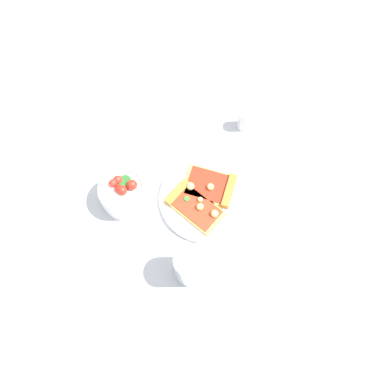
{
  "coord_description": "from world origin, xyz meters",
  "views": [
    {
      "loc": [
        -0.35,
        0.12,
        0.95
      ],
      "look_at": [
        0.02,
        0.04,
        0.03
      ],
      "focal_mm": 38.24,
      "sensor_mm": 36.0,
      "label": 1
    }
  ],
  "objects_px": {
    "salad_bowl": "(123,193)",
    "pizza_slice_far": "(212,187)",
    "soda_glass": "(190,266)",
    "plate": "(205,199)",
    "pizza_slice_near": "(193,205)",
    "pepper_shaker": "(244,119)"
  },
  "relations": [
    {
      "from": "salad_bowl",
      "to": "soda_glass",
      "type": "xyz_separation_m",
      "value": [
        -0.21,
        -0.12,
        0.02
      ]
    },
    {
      "from": "salad_bowl",
      "to": "pepper_shaker",
      "type": "height_order",
      "value": "salad_bowl"
    },
    {
      "from": "salad_bowl",
      "to": "soda_glass",
      "type": "bearing_deg",
      "value": -151.0
    },
    {
      "from": "plate",
      "to": "salad_bowl",
      "type": "xyz_separation_m",
      "value": [
        0.05,
        0.19,
        0.03
      ]
    },
    {
      "from": "plate",
      "to": "pizza_slice_near",
      "type": "relative_size",
      "value": 1.47
    },
    {
      "from": "pizza_slice_far",
      "to": "pizza_slice_near",
      "type": "bearing_deg",
      "value": 123.38
    },
    {
      "from": "salad_bowl",
      "to": "plate",
      "type": "bearing_deg",
      "value": -103.21
    },
    {
      "from": "plate",
      "to": "soda_glass",
      "type": "bearing_deg",
      "value": 155.65
    },
    {
      "from": "pizza_slice_far",
      "to": "soda_glass",
      "type": "height_order",
      "value": "soda_glass"
    },
    {
      "from": "salad_bowl",
      "to": "soda_glass",
      "type": "height_order",
      "value": "soda_glass"
    },
    {
      "from": "salad_bowl",
      "to": "pizza_slice_far",
      "type": "bearing_deg",
      "value": -96.28
    },
    {
      "from": "plate",
      "to": "soda_glass",
      "type": "distance_m",
      "value": 0.19
    },
    {
      "from": "pepper_shaker",
      "to": "salad_bowl",
      "type": "bearing_deg",
      "value": 111.95
    },
    {
      "from": "plate",
      "to": "pizza_slice_near",
      "type": "distance_m",
      "value": 0.04
    },
    {
      "from": "pizza_slice_near",
      "to": "pizza_slice_far",
      "type": "bearing_deg",
      "value": -56.62
    },
    {
      "from": "pizza_slice_near",
      "to": "soda_glass",
      "type": "height_order",
      "value": "soda_glass"
    },
    {
      "from": "pizza_slice_far",
      "to": "soda_glass",
      "type": "bearing_deg",
      "value": 152.56
    },
    {
      "from": "pizza_slice_far",
      "to": "soda_glass",
      "type": "relative_size",
      "value": 1.26
    },
    {
      "from": "pizza_slice_far",
      "to": "pepper_shaker",
      "type": "height_order",
      "value": "pepper_shaker"
    },
    {
      "from": "soda_glass",
      "to": "pizza_slice_near",
      "type": "bearing_deg",
      "value": -15.55
    },
    {
      "from": "pizza_slice_near",
      "to": "salad_bowl",
      "type": "bearing_deg",
      "value": 69.32
    },
    {
      "from": "plate",
      "to": "pepper_shaker",
      "type": "xyz_separation_m",
      "value": [
        0.18,
        -0.15,
        0.03
      ]
    }
  ]
}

